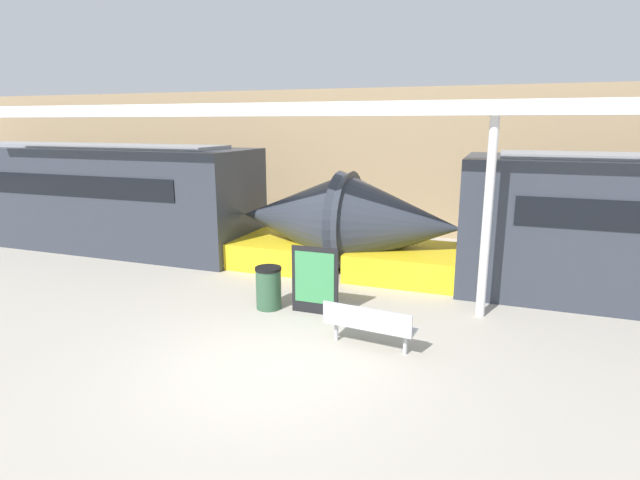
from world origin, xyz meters
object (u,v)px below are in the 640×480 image
(bench_near, at_px, (368,323))
(poster_board, at_px, (315,280))
(trash_bin, at_px, (269,288))
(train_right, at_px, (59,195))
(support_column_near, at_px, (487,220))

(bench_near, distance_m, poster_board, 1.93)
(trash_bin, height_order, poster_board, poster_board)
(train_right, distance_m, poster_board, 10.82)
(trash_bin, relative_size, support_column_near, 0.23)
(bench_near, height_order, trash_bin, trash_bin)
(support_column_near, bearing_deg, bench_near, -127.89)
(train_right, height_order, bench_near, train_right)
(train_right, relative_size, poster_board, 14.11)
(train_right, height_order, support_column_near, support_column_near)
(train_right, bearing_deg, poster_board, -17.70)
(poster_board, xyz_separation_m, support_column_near, (3.22, 1.02, 1.28))
(train_right, xyz_separation_m, bench_near, (11.73, -4.52, -1.04))
(poster_board, bearing_deg, support_column_near, 17.63)
(bench_near, bearing_deg, trash_bin, 160.49)
(train_right, relative_size, support_column_near, 5.01)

